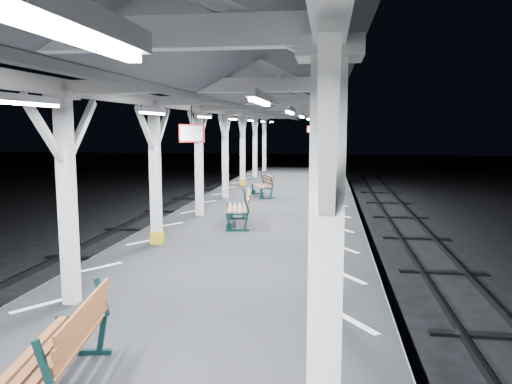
# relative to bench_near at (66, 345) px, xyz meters

# --- Properties ---
(ground) EXTENTS (120.00, 120.00, 0.00)m
(ground) POSITION_rel_bench_near_xyz_m (0.68, 4.54, -1.53)
(ground) COLOR black
(ground) RESTS_ON ground
(platform) EXTENTS (6.00, 50.00, 1.00)m
(platform) POSITION_rel_bench_near_xyz_m (0.68, 4.54, -1.03)
(platform) COLOR black
(platform) RESTS_ON ground
(hazard_stripes_left) EXTENTS (1.00, 48.00, 0.01)m
(hazard_stripes_left) POSITION_rel_bench_near_xyz_m (-1.77, 4.54, -0.53)
(hazard_stripes_left) COLOR silver
(hazard_stripes_left) RESTS_ON platform
(hazard_stripes_right) EXTENTS (1.00, 48.00, 0.01)m
(hazard_stripes_right) POSITION_rel_bench_near_xyz_m (3.13, 4.54, -0.53)
(hazard_stripes_right) COLOR silver
(hazard_stripes_right) RESTS_ON platform
(track_right) EXTENTS (2.20, 60.00, 0.16)m
(track_right) POSITION_rel_bench_near_xyz_m (5.68, 4.54, -1.45)
(track_right) COLOR #2D2D33
(track_right) RESTS_ON ground
(canopy) EXTENTS (5.40, 49.00, 4.65)m
(canopy) POSITION_rel_bench_near_xyz_m (0.68, 4.52, 3.03)
(canopy) COLOR silver
(canopy) RESTS_ON platform
(bench_near) EXTENTS (0.98, 1.92, 0.99)m
(bench_near) POSITION_rel_bench_near_xyz_m (0.00, 0.00, 0.00)
(bench_near) COLOR #0E2E2D
(bench_near) RESTS_ON platform
(bench_mid) EXTENTS (1.00, 1.91, 0.98)m
(bench_mid) POSITION_rel_bench_near_xyz_m (0.25, 9.19, -0.01)
(bench_mid) COLOR #0E2E2D
(bench_mid) RESTS_ON platform
(bench_far) EXTENTS (1.10, 1.66, 0.85)m
(bench_far) POSITION_rel_bench_near_xyz_m (0.14, 15.13, -0.08)
(bench_far) COLOR #0E2E2D
(bench_far) RESTS_ON platform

